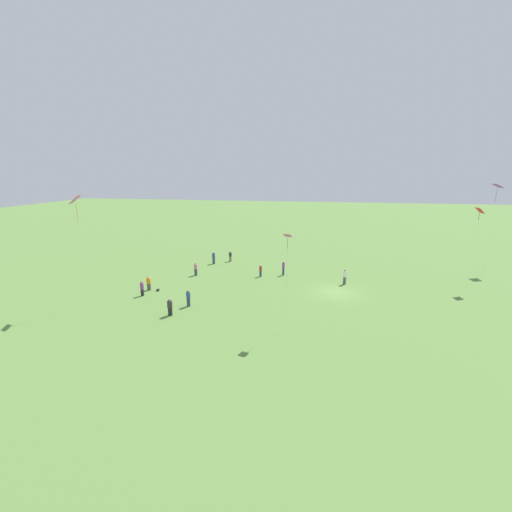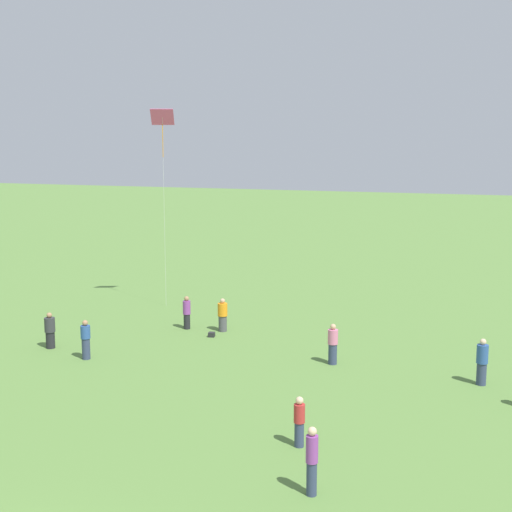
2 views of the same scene
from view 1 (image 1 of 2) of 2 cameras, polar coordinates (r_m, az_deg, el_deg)
The scene contains 16 objects.
ground_plane at distance 39.27m, azimuth 13.25°, elevation -5.88°, with size 240.00×240.00×0.00m, color #5B843D.
person_0 at distance 40.52m, azimuth -17.46°, elevation -4.36°, with size 0.67×0.67×1.65m.
person_1 at distance 49.97m, azimuth -7.08°, elevation -0.30°, with size 0.58×0.58×1.82m.
person_2 at distance 44.29m, azimuth 4.58°, elevation -1.98°, with size 0.46×0.46×1.89m.
person_3 at distance 34.78m, azimuth -11.21°, elevation -6.90°, with size 0.41×0.41×1.71m.
person_4 at distance 51.08m, azimuth -4.31°, elevation -0.05°, with size 0.49×0.49×1.60m.
person_5 at distance 33.04m, azimuth -14.16°, elevation -8.28°, with size 0.61×0.61×1.64m.
person_6 at distance 43.58m, azimuth 0.76°, elevation -2.43°, with size 0.35×0.35×1.59m.
person_8 at distance 38.89m, azimuth -18.46°, elevation -5.16°, with size 0.51×0.51×1.66m.
person_9 at distance 44.72m, azimuth -10.02°, elevation -2.16°, with size 0.59×0.59×1.73m.
person_11 at distance 41.98m, azimuth 14.57°, elevation -3.39°, with size 0.56×0.56×1.79m.
kite_1 at distance 56.14m, azimuth 35.25°, elevation 9.20°, with size 1.28×1.35×11.47m.
kite_2 at distance 36.63m, azimuth -27.86°, elevation 7.95°, with size 1.36×1.51×10.94m.
kite_3 at distance 27.37m, azimuth 5.29°, elevation 2.39°, with size 0.72×0.68×8.25m.
kite_4 at distance 46.15m, azimuth 33.21°, elevation 6.02°, with size 0.84×1.02×9.12m.
picnic_bag_1 at distance 40.14m, azimuth -16.03°, elevation -5.46°, with size 0.32×0.33×0.22m.
Camera 1 is at (2.19, 37.00, 12.99)m, focal length 24.00 mm.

